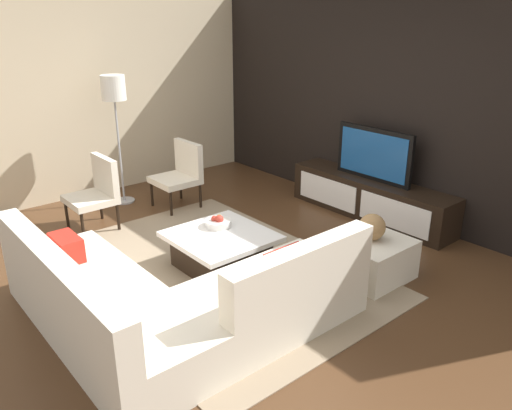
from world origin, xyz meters
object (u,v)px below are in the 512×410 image
(floor_lamp, at_px, (114,97))
(fruit_bowl, at_px, (218,222))
(ottoman, at_px, (369,258))
(accent_chair_far, at_px, (181,171))
(sectional_couch, at_px, (168,301))
(media_console, at_px, (370,198))
(accent_chair_near, at_px, (97,189))
(coffee_table, at_px, (221,250))
(decorative_ball, at_px, (372,227))
(television, at_px, (374,154))

(floor_lamp, xyz_separation_m, fruit_bowl, (2.27, -0.03, -1.03))
(ottoman, relative_size, accent_chair_far, 0.80)
(sectional_couch, bearing_deg, media_console, 98.78)
(sectional_couch, xyz_separation_m, accent_chair_far, (-2.40, 1.66, 0.21))
(ottoman, bearing_deg, media_console, 127.72)
(sectional_couch, xyz_separation_m, accent_chair_near, (-2.42, 0.49, 0.21))
(accent_chair_near, relative_size, ottoman, 1.24)
(accent_chair_near, bearing_deg, ottoman, 17.48)
(coffee_table, distance_m, decorative_ball, 1.53)
(accent_chair_near, relative_size, floor_lamp, 0.50)
(coffee_table, xyz_separation_m, ottoman, (1.09, 1.02, -0.00))
(fruit_bowl, xyz_separation_m, decorative_ball, (1.26, 0.92, 0.11))
(media_console, bearing_deg, television, 90.00)
(sectional_couch, bearing_deg, accent_chair_near, 168.63)
(television, distance_m, sectional_couch, 3.36)
(television, bearing_deg, sectional_couch, -81.22)
(floor_lamp, distance_m, accent_chair_far, 1.28)
(media_console, height_order, accent_chair_near, accent_chair_near)
(media_console, distance_m, accent_chair_far, 2.51)
(television, xyz_separation_m, sectional_couch, (0.51, -3.28, -0.55))
(television, bearing_deg, decorative_ball, -52.29)
(fruit_bowl, height_order, decorative_ball, decorative_ball)
(sectional_couch, height_order, accent_chair_far, accent_chair_far)
(media_console, bearing_deg, decorative_ball, -52.28)
(fruit_bowl, bearing_deg, media_console, 82.78)
(floor_lamp, bearing_deg, accent_chair_far, 40.16)
(media_console, distance_m, coffee_table, 2.30)
(decorative_ball, bearing_deg, media_console, 127.72)
(sectional_couch, xyz_separation_m, decorative_ball, (0.48, 2.00, 0.25))
(ottoman, bearing_deg, floor_lamp, -165.81)
(sectional_couch, bearing_deg, television, 98.78)
(media_console, relative_size, accent_chair_far, 2.62)
(fruit_bowl, bearing_deg, television, 82.78)
(decorative_ball, bearing_deg, television, 127.71)
(fruit_bowl, bearing_deg, ottoman, 36.10)
(sectional_couch, relative_size, accent_chair_near, 2.71)
(media_console, height_order, sectional_couch, sectional_couch)
(media_console, xyz_separation_m, television, (0.00, 0.00, 0.58))
(sectional_couch, height_order, coffee_table, sectional_couch)
(television, xyz_separation_m, accent_chair_near, (-1.91, -2.79, -0.34))
(sectional_couch, xyz_separation_m, coffee_table, (-0.61, 0.98, -0.08))
(media_console, xyz_separation_m, fruit_bowl, (-0.28, -2.20, 0.18))
(television, height_order, floor_lamp, floor_lamp)
(television, bearing_deg, media_console, -90.00)
(television, height_order, sectional_couch, television)
(coffee_table, relative_size, accent_chair_near, 1.09)
(ottoman, bearing_deg, television, 127.71)
(accent_chair_far, bearing_deg, fruit_bowl, -13.77)
(media_console, height_order, ottoman, media_console)
(ottoman, relative_size, fruit_bowl, 2.50)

